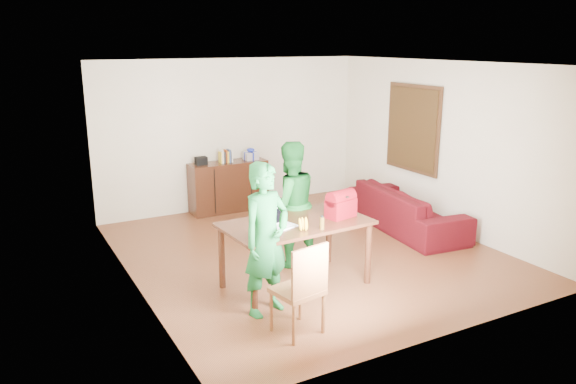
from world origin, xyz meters
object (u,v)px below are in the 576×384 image
chair (298,307)px  red_bag (341,207)px  person_near (266,239)px  table (296,230)px  person_far (289,204)px  bottle (322,222)px  sofa (406,209)px  laptop (284,224)px

chair → red_bag: red_bag is taller
red_bag → person_near: bearing=-176.0°
table → person_far: person_far is taller
bottle → sofa: bearing=29.7°
table → chair: size_ratio=1.81×
red_bag → person_far: bearing=99.9°
bottle → red_bag: bearing=32.1°
table → bottle: size_ratio=11.10×
bottle → chair: bearing=-136.1°
table → bottle: bottle is taller
laptop → red_bag: bearing=-16.6°
person_far → person_near: bearing=55.1°
chair → red_bag: 1.65m
table → person_near: person_near is taller
table → laptop: laptop is taller
red_bag → sofa: (2.08, 1.16, -0.64)m
bottle → red_bag: red_bag is taller
chair → laptop: bearing=60.5°
table → chair: bearing=-121.2°
red_bag → sofa: size_ratio=0.16×
person_near → chair: bearing=-100.2°
person_near → person_far: (0.91, 1.13, -0.01)m
person_far → red_bag: (0.32, -0.77, 0.12)m
person_far → red_bag: bearing=116.3°
person_near → sofa: 3.68m
person_far → laptop: 0.92m
chair → bottle: bearing=34.0°
laptop → red_bag: red_bag is taller
table → red_bag: red_bag is taller
chair → laptop: 1.17m
bottle → sofa: size_ratio=0.07×
person_near → red_bag: bearing=-0.8°
chair → person_far: (0.84, 1.73, 0.56)m
person_near → red_bag: (1.23, 0.36, 0.11)m
chair → sofa: 3.87m
chair → person_far: size_ratio=0.59×
person_near → bottle: size_ratio=10.47×
sofa → table: bearing=117.7°
table → person_far: 0.74m
person_near → person_far: person_near is taller
laptop → red_bag: (0.82, 0.00, 0.10)m
table → sofa: bearing=18.5°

